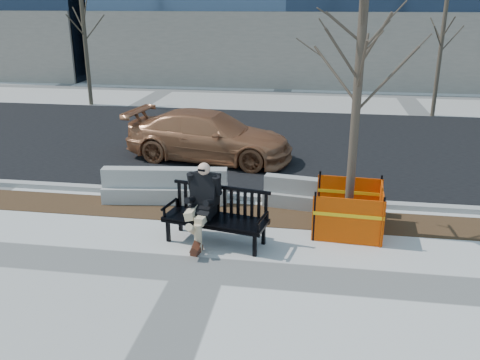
# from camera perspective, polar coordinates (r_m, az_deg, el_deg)

# --- Properties ---
(ground) EXTENTS (120.00, 120.00, 0.00)m
(ground) POSITION_cam_1_polar(r_m,az_deg,el_deg) (9.45, -4.40, -9.92)
(ground) COLOR beige
(ground) RESTS_ON ground
(mulch_strip) EXTENTS (40.00, 1.20, 0.02)m
(mulch_strip) POSITION_cam_1_polar(r_m,az_deg,el_deg) (11.73, -1.53, -3.74)
(mulch_strip) COLOR #47301C
(mulch_strip) RESTS_ON ground
(asphalt_street) EXTENTS (60.00, 10.40, 0.01)m
(asphalt_street) POSITION_cam_1_polar(r_m,az_deg,el_deg) (17.53, 2.11, 4.20)
(asphalt_street) COLOR black
(asphalt_street) RESTS_ON ground
(curb) EXTENTS (60.00, 0.25, 0.12)m
(curb) POSITION_cam_1_polar(r_m,az_deg,el_deg) (12.58, -0.75, -1.82)
(curb) COLOR #9E9B93
(curb) RESTS_ON ground
(bench) EXTENTS (2.22, 1.16, 1.13)m
(bench) POSITION_cam_1_polar(r_m,az_deg,el_deg) (10.40, -2.71, -6.96)
(bench) COLOR black
(bench) RESTS_ON ground
(seated_man) EXTENTS (0.90, 1.26, 1.61)m
(seated_man) POSITION_cam_1_polar(r_m,az_deg,el_deg) (10.56, -4.09, -6.57)
(seated_man) COLOR black
(seated_man) RESTS_ON ground
(tree_fence) EXTENTS (2.24, 2.24, 5.27)m
(tree_fence) POSITION_cam_1_polar(r_m,az_deg,el_deg) (11.17, 11.80, -5.45)
(tree_fence) COLOR #F54400
(tree_fence) RESTS_ON ground
(sedan) EXTENTS (5.29, 2.79, 1.46)m
(sedan) POSITION_cam_1_polar(r_m,az_deg,el_deg) (15.71, -3.37, 2.33)
(sedan) COLOR #9D603B
(sedan) RESTS_ON ground
(jersey_barrier_left) EXTENTS (3.03, 0.96, 0.85)m
(jersey_barrier_left) POSITION_cam_1_polar(r_m,az_deg,el_deg) (12.55, -8.24, -2.37)
(jersey_barrier_left) COLOR #9C9992
(jersey_barrier_left) RESTS_ON ground
(jersey_barrier_right) EXTENTS (2.62, 0.87, 0.74)m
(jersey_barrier_right) POSITION_cam_1_polar(r_m,az_deg,el_deg) (12.12, 8.68, -3.21)
(jersey_barrier_right) COLOR gray
(jersey_barrier_right) RESTS_ON ground
(far_tree_left) EXTENTS (2.09, 2.09, 5.53)m
(far_tree_left) POSITION_cam_1_polar(r_m,az_deg,el_deg) (24.98, -16.21, 8.07)
(far_tree_left) COLOR #4D4232
(far_tree_left) RESTS_ON ground
(far_tree_right) EXTENTS (2.31, 2.31, 5.05)m
(far_tree_right) POSITION_cam_1_polar(r_m,az_deg,el_deg) (23.08, 20.60, 6.70)
(far_tree_right) COLOR #4E4132
(far_tree_right) RESTS_ON ground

